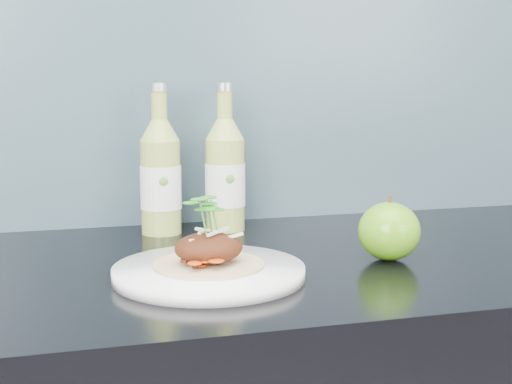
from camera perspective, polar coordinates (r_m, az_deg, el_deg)
subway_backsplash at (r=1.28m, az=-4.53°, el=13.28°), size 4.00×0.02×0.70m
dinner_plate at (r=0.92m, az=-3.79°, el=-6.41°), size 0.30×0.30×0.02m
pork_taco at (r=0.91m, az=-3.81°, el=-4.24°), size 0.14×0.14×0.10m
green_apple at (r=1.02m, az=10.60°, el=-3.10°), size 0.11×0.11×0.09m
cider_bottle_left at (r=1.18m, az=-7.64°, el=1.19°), size 0.07×0.07×0.25m
cider_bottle_right at (r=1.20m, az=-2.48°, el=1.37°), size 0.08×0.08×0.25m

